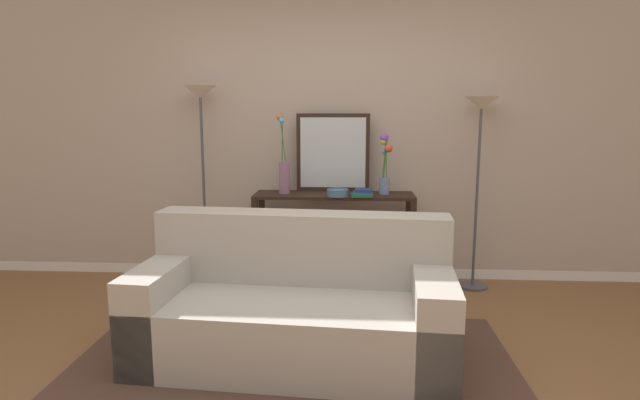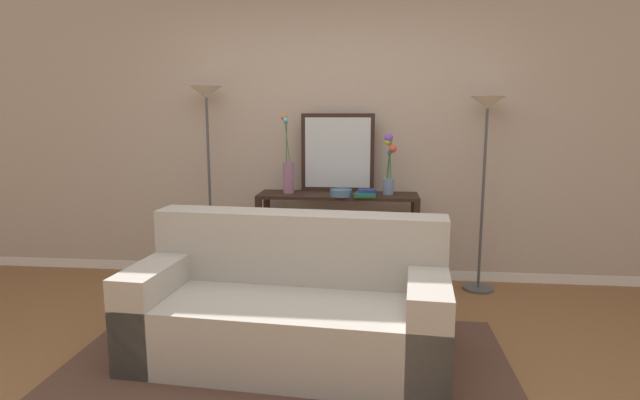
{
  "view_description": "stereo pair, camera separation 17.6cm",
  "coord_description": "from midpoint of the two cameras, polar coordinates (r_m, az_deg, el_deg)",
  "views": [
    {
      "loc": [
        0.19,
        -2.69,
        1.52
      ],
      "look_at": [
        -0.03,
        1.02,
        0.9
      ],
      "focal_mm": 29.21,
      "sensor_mm": 36.0,
      "label": 1
    },
    {
      "loc": [
        0.37,
        -2.67,
        1.52
      ],
      "look_at": [
        -0.03,
        1.02,
        0.9
      ],
      "focal_mm": 29.21,
      "sensor_mm": 36.0,
      "label": 2
    }
  ],
  "objects": [
    {
      "name": "wall_mirror",
      "position": [
        4.59,
        0.32,
        5.21
      ],
      "size": [
        0.64,
        0.02,
        0.68
      ],
      "color": "black",
      "rests_on": "console_table"
    },
    {
      "name": "area_rug",
      "position": [
        3.3,
        -4.64,
        -17.85
      ],
      "size": [
        2.7,
        1.62,
        0.01
      ],
      "color": "#51382D",
      "rests_on": "ground"
    },
    {
      "name": "fruit_bowl",
      "position": [
        4.34,
        0.79,
        0.83
      ],
      "size": [
        0.18,
        0.18,
        0.06
      ],
      "color": "#4C7093",
      "rests_on": "console_table"
    },
    {
      "name": "book_stack",
      "position": [
        4.33,
        3.52,
        0.76
      ],
      "size": [
        0.18,
        0.15,
        0.06
      ],
      "color": "#236033",
      "rests_on": "console_table"
    },
    {
      "name": "vase_short_flowers",
      "position": [
        4.46,
        6.0,
        3.81
      ],
      "size": [
        0.11,
        0.12,
        0.51
      ],
      "color": "#6B84AD",
      "rests_on": "console_table"
    },
    {
      "name": "floor_lamp_right",
      "position": [
        4.58,
        16.04,
        6.42
      ],
      "size": [
        0.28,
        0.28,
        1.65
      ],
      "color": "#4C4C51",
      "rests_on": "ground"
    },
    {
      "name": "console_table",
      "position": [
        4.51,
        0.42,
        -2.51
      ],
      "size": [
        1.37,
        0.39,
        0.83
      ],
      "color": "black",
      "rests_on": "ground"
    },
    {
      "name": "ground_plane",
      "position": [
        3.1,
        -2.3,
        -20.07
      ],
      "size": [
        16.0,
        16.0,
        0.02
      ],
      "primitive_type": "cube",
      "color": "brown"
    },
    {
      "name": "floor_lamp_left",
      "position": [
        4.68,
        -13.91,
        7.49
      ],
      "size": [
        0.28,
        0.28,
        1.75
      ],
      "color": "#4C4C51",
      "rests_on": "ground"
    },
    {
      "name": "back_wall",
      "position": [
        4.78,
        0.11,
        9.67
      ],
      "size": [
        12.0,
        0.15,
        3.07
      ],
      "color": "white",
      "rests_on": "ground"
    },
    {
      "name": "vase_tall_flowers",
      "position": [
        4.49,
        -5.12,
        3.41
      ],
      "size": [
        0.11,
        0.1,
        0.68
      ],
      "color": "gray",
      "rests_on": "console_table"
    },
    {
      "name": "couch",
      "position": [
        3.31,
        -4.25,
        -11.84
      ],
      "size": [
        1.97,
        1.0,
        0.88
      ],
      "color": "#ADA89E",
      "rests_on": "ground"
    },
    {
      "name": "book_row_under_console",
      "position": [
        4.69,
        -4.9,
        -8.68
      ],
      "size": [
        0.26,
        0.17,
        0.12
      ],
      "color": "maroon",
      "rests_on": "ground"
    }
  ]
}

